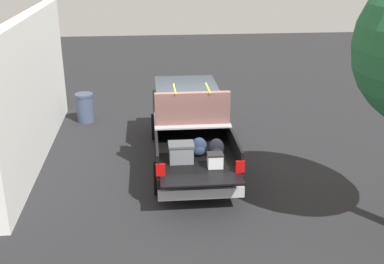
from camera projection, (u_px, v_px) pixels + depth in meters
ground_plane at (190, 161)px, 13.32m from camera, size 40.00×40.00×0.00m
pickup_truck at (189, 124)px, 13.31m from camera, size 6.05×2.06×2.23m
building_facade at (32, 90)px, 12.91m from camera, size 8.03×0.36×3.92m
trash_can at (85, 108)px, 16.13m from camera, size 0.60×0.60×0.98m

